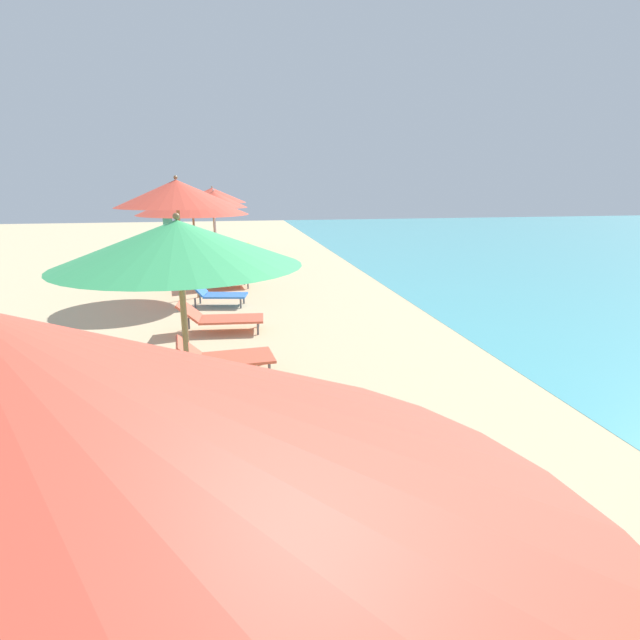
# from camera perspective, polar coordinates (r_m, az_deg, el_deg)

# --- Properties ---
(umbrella_third) EXTENTS (2.18, 2.18, 2.46)m
(umbrella_third) POSITION_cam_1_polar(r_m,az_deg,el_deg) (4.62, -15.84, 8.38)
(umbrella_third) COLOR olive
(umbrella_third) RESTS_ON ground
(lounger_third_shoreside) EXTENTS (1.36, 0.62, 0.48)m
(lounger_third_shoreside) POSITION_cam_1_polar(r_m,az_deg,el_deg) (6.19, -6.77, -8.22)
(lounger_third_shoreside) COLOR #D8593F
(lounger_third_shoreside) RESTS_ON ground
(umbrella_fourth) EXTENTS (1.84, 1.84, 2.81)m
(umbrella_fourth) POSITION_cam_1_polar(r_m,az_deg,el_deg) (8.05, -15.99, 13.64)
(umbrella_fourth) COLOR olive
(umbrella_fourth) RESTS_ON ground
(lounger_fourth_shoreside) EXTENTS (1.60, 0.73, 0.60)m
(lounger_fourth_shoreside) POSITION_cam_1_polar(r_m,az_deg,el_deg) (9.50, -11.39, 0.36)
(lounger_fourth_shoreside) COLOR #D8593F
(lounger_fourth_shoreside) RESTS_ON ground
(lounger_fourth_inland) EXTENTS (1.41, 0.79, 0.58)m
(lounger_fourth_inland) POSITION_cam_1_polar(r_m,az_deg,el_deg) (7.37, -10.90, -4.06)
(lounger_fourth_inland) COLOR #D8593F
(lounger_fourth_inland) RESTS_ON ground
(umbrella_fifth) EXTENTS (2.58, 2.58, 2.58)m
(umbrella_fifth) POSITION_cam_1_polar(r_m,az_deg,el_deg) (12.25, -14.33, 12.81)
(umbrella_fifth) COLOR olive
(umbrella_fifth) RESTS_ON ground
(lounger_fifth_shoreside) EXTENTS (1.56, 0.84, 0.61)m
(lounger_fifth_shoreside) POSITION_cam_1_polar(r_m,az_deg,el_deg) (13.45, -11.32, 4.75)
(lounger_fifth_shoreside) COLOR #D8593F
(lounger_fifth_shoreside) RESTS_ON ground
(lounger_fifth_inland) EXTENTS (1.29, 0.77, 0.58)m
(lounger_fifth_inland) POSITION_cam_1_polar(r_m,az_deg,el_deg) (11.52, -11.53, 2.98)
(lounger_fifth_inland) COLOR blue
(lounger_fifth_inland) RESTS_ON ground
(umbrella_sixth) EXTENTS (2.04, 2.04, 2.50)m
(umbrella_sixth) POSITION_cam_1_polar(r_m,az_deg,el_deg) (16.17, -11.99, 13.27)
(umbrella_sixth) COLOR silver
(umbrella_sixth) RESTS_ON ground
(lounger_sixth_shoreside) EXTENTS (1.55, 0.80, 0.52)m
(lounger_sixth_shoreside) POSITION_cam_1_polar(r_m,az_deg,el_deg) (17.44, -9.64, 7.21)
(lounger_sixth_shoreside) COLOR #D8593F
(lounger_sixth_shoreside) RESTS_ON ground
(lounger_sixth_inland) EXTENTS (1.58, 0.94, 0.60)m
(lounger_sixth_inland) POSITION_cam_1_polar(r_m,az_deg,el_deg) (15.45, -9.67, 6.11)
(lounger_sixth_inland) COLOR #D8593F
(lounger_sixth_inland) RESTS_ON ground
(umbrella_farthest) EXTENTS (2.54, 2.54, 2.55)m
(umbrella_farthest) POSITION_cam_1_polar(r_m,az_deg,el_deg) (19.99, -12.15, 13.71)
(umbrella_farthest) COLOR olive
(umbrella_farthest) RESTS_ON ground
(lounger_farthest_shoreside) EXTENTS (1.51, 0.63, 0.51)m
(lounger_farthest_shoreside) POSITION_cam_1_polar(r_m,az_deg,el_deg) (21.04, -10.11, 8.56)
(lounger_farthest_shoreside) COLOR yellow
(lounger_farthest_shoreside) RESTS_ON ground
(lounger_farthest_inland) EXTENTS (1.34, 0.73, 0.60)m
(lounger_farthest_inland) POSITION_cam_1_polar(r_m,az_deg,el_deg) (19.01, -8.51, 7.91)
(lounger_farthest_inland) COLOR #4CA572
(lounger_farthest_inland) RESTS_ON ground
(person_walking_near) EXTENTS (0.40, 0.30, 1.57)m
(person_walking_near) POSITION_cam_1_polar(r_m,az_deg,el_deg) (22.54, -16.93, 10.31)
(person_walking_near) COLOR #D8334C
(person_walking_near) RESTS_ON ground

